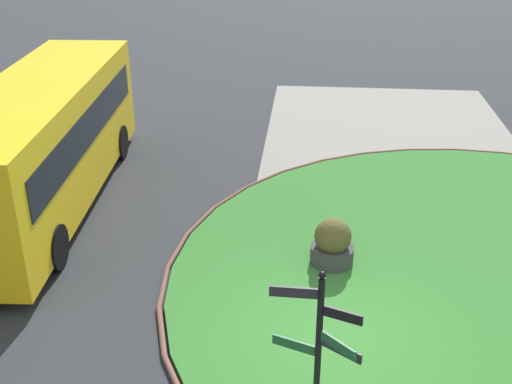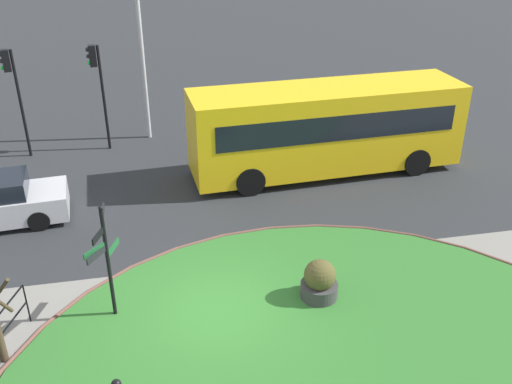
{
  "view_description": "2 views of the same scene",
  "coord_description": "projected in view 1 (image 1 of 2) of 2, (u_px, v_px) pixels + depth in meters",
  "views": [
    {
      "loc": [
        -9.29,
        0.58,
        7.44
      ],
      "look_at": [
        2.32,
        1.64,
        1.8
      ],
      "focal_mm": 44.82,
      "sensor_mm": 36.0,
      "label": 1
    },
    {
      "loc": [
        -1.27,
        -10.84,
        8.94
      ],
      "look_at": [
        1.59,
        3.23,
        1.48
      ],
      "focal_mm": 40.09,
      "sensor_mm": 36.0,
      "label": 2
    }
  ],
  "objects": [
    {
      "name": "ground",
      "position": [
        334.0,
        341.0,
        11.52
      ],
      "size": [
        120.0,
        120.0,
        0.0
      ],
      "primitive_type": "plane",
      "color": "#282B2D"
    },
    {
      "name": "sidewalk_paving",
      "position": [
        447.0,
        347.0,
        11.35
      ],
      "size": [
        32.0,
        8.01,
        0.02
      ],
      "primitive_type": "cube",
      "color": "gray",
      "rests_on": "ground"
    },
    {
      "name": "signpost_directional",
      "position": [
        319.0,
        351.0,
        8.58
      ],
      "size": [
        0.71,
        1.23,
        3.02
      ],
      "color": "black",
      "rests_on": "ground"
    },
    {
      "name": "bus_yellow",
      "position": [
        43.0,
        142.0,
        15.78
      ],
      "size": [
        9.7,
        2.97,
        3.14
      ],
      "rotation": [
        0.0,
        0.0,
        0.06
      ],
      "color": "yellow",
      "rests_on": "ground"
    },
    {
      "name": "planter_near_signpost",
      "position": [
        332.0,
        246.0,
        13.56
      ],
      "size": [
        0.93,
        0.93,
        1.13
      ],
      "color": "#383838",
      "rests_on": "ground"
    }
  ]
}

